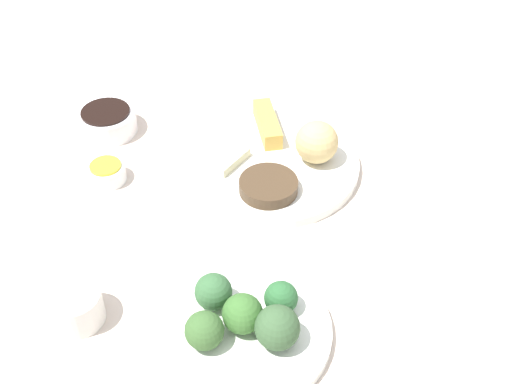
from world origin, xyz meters
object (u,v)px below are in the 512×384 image
Objects in this scene: broccoli_plate at (241,330)px; sauce_ramekin_hot_mustard at (107,173)px; teacup at (76,307)px; soy_sauce_bowl at (107,122)px; main_plate at (268,163)px.

broccoli_plate is 0.37m from sauce_ramekin_hot_mustard.
teacup is at bearing 9.68° from sauce_ramekin_hot_mustard.
soy_sauce_bowl is (-0.39, -0.29, 0.01)m from broccoli_plate.
sauce_ramekin_hot_mustard is at bearing -136.12° from broccoli_plate.
broccoli_plate is 3.77× the size of sauce_ramekin_hot_mustard.
main_plate is at bearing 104.89° from sauce_ramekin_hot_mustard.
soy_sauce_bowl is at bearing -143.26° from broccoli_plate.
main_plate reaches higher than broccoli_plate.
main_plate is 0.33m from broccoli_plate.
broccoli_plate is (0.33, 0.01, -0.00)m from main_plate.
broccoli_plate is 0.21m from teacup.
soy_sauce_bowl reaches higher than broccoli_plate.
soy_sauce_bowl is 1.70× the size of sauce_ramekin_hot_mustard.
teacup is (0.27, 0.05, 0.01)m from sauce_ramekin_hot_mustard.
main_plate is 1.31× the size of broccoli_plate.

